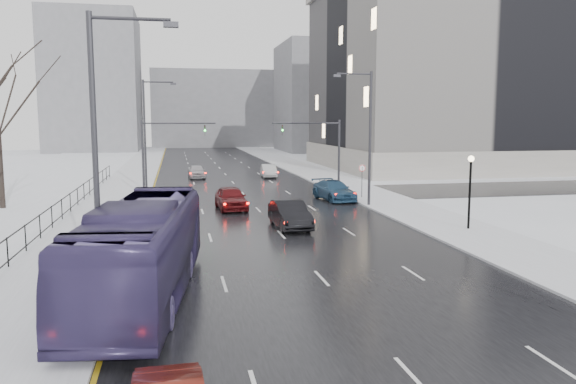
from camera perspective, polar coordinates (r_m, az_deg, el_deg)
road at (r=60.28m, az=-5.80°, el=1.16°), size 16.00×150.00×0.04m
cross_road at (r=48.44m, az=-4.42°, el=-0.35°), size 130.00×10.00×0.04m
sidewalk_left at (r=60.19m, az=-15.80°, el=0.96°), size 5.00×150.00×0.16m
sidewalk_right at (r=62.16m, az=3.88°, el=1.42°), size 5.00×150.00×0.16m
park_strip at (r=61.67m, az=-24.63°, el=0.70°), size 14.00×150.00×0.12m
tree_park_e at (r=45.86m, az=-26.97°, el=-1.59°), size 9.45×9.45×13.50m
iron_fence at (r=31.04m, az=-24.69°, el=-3.70°), size 0.06×70.00×1.30m
streetlight_r_mid at (r=42.04m, az=8.04°, el=6.09°), size 2.95×0.25×10.00m
streetlight_l_near at (r=19.82m, az=-18.38°, el=4.42°), size 2.95×0.25×10.00m
streetlight_l_far at (r=51.72m, az=-14.10°, el=6.17°), size 2.95×0.25×10.00m
lamppost_r_mid at (r=34.25m, az=18.02°, el=1.04°), size 0.36×0.36×4.28m
mast_signal_right at (r=49.47m, az=4.01°, el=4.57°), size 6.10×0.33×6.50m
mast_signal_left at (r=47.74m, az=-13.26°, el=4.29°), size 6.10×0.33×6.50m
no_uturn_sign at (r=46.34m, az=7.54°, el=2.10°), size 0.60×0.06×2.70m
civic_building at (r=82.57m, az=18.56°, el=10.26°), size 41.00×31.00×24.80m
bldg_far_right at (r=119.60m, az=5.12°, el=9.50°), size 24.00×20.00×22.00m
bldg_far_left at (r=125.93m, az=-19.06°, el=10.39°), size 18.00×22.00×28.00m
bldg_far_center at (r=140.02m, az=-7.43°, el=8.33°), size 30.00×18.00×18.00m
bus at (r=21.12m, az=-14.50°, el=-5.70°), size 4.60×13.04×3.55m
sedan_center_near at (r=40.80m, az=-5.82°, el=-0.60°), size 2.27×5.02×1.67m
sedan_right_near at (r=33.65m, az=0.18°, el=-2.29°), size 1.93×5.03×1.64m
sedan_right_far at (r=45.50m, az=4.70°, el=0.17°), size 2.88×5.63×1.56m
sedan_center_far at (r=63.15m, az=-9.26°, el=2.09°), size 1.92×4.50×1.52m
sedan_right_distant at (r=63.25m, az=-1.97°, el=2.16°), size 1.80×4.48×1.45m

